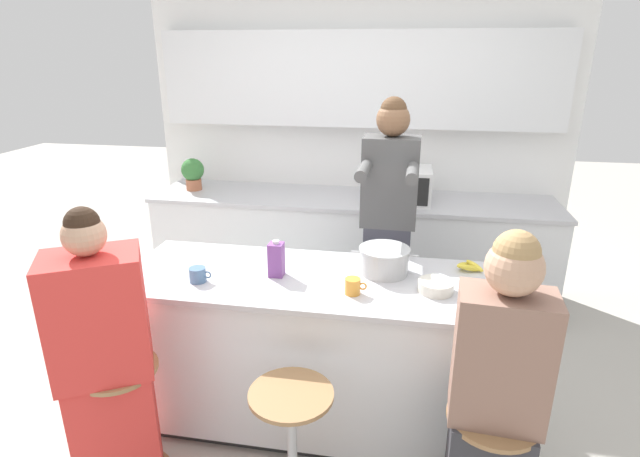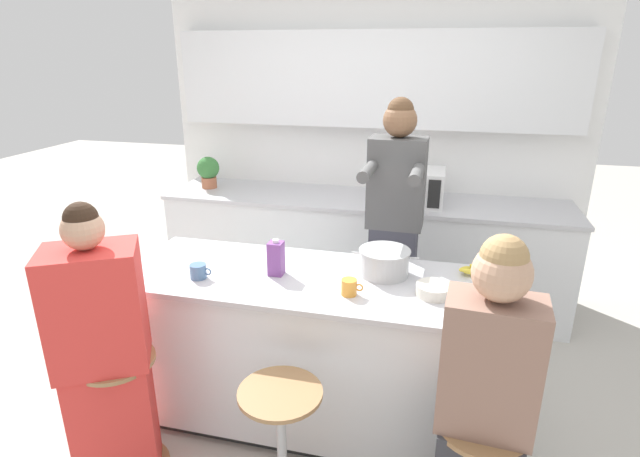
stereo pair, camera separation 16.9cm
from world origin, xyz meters
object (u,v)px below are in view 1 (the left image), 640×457
banana_bunch (469,266)px  juice_carton (276,259)px  bar_stool_leftmost (125,420)px  coffee_cup_far (353,286)px  cooking_pot (384,260)px  fruit_bowl (436,286)px  person_wrapped_blanket (106,367)px  microwave (399,185)px  bar_stool_center (292,448)px  person_seated_near (494,412)px  kitchen_island (318,350)px  coffee_cup_near (198,275)px  person_cooking (387,236)px  potted_plant (193,172)px

banana_bunch → juice_carton: juice_carton is taller
banana_bunch → bar_stool_leftmost: bearing=-152.8°
coffee_cup_far → juice_carton: 0.45m
juice_carton → cooking_pot: bearing=13.6°
fruit_bowl → juice_carton: size_ratio=0.89×
person_wrapped_blanket → microwave: 2.50m
cooking_pot → bar_stool_center: bearing=-114.2°
cooking_pot → person_wrapped_blanket: bearing=-147.5°
person_seated_near → bar_stool_center: bearing=-176.1°
bar_stool_leftmost → juice_carton: juice_carton is taller
microwave → fruit_bowl: bearing=-81.6°
person_seated_near → microwave: (-0.45, 2.14, 0.36)m
person_seated_near → kitchen_island: bearing=146.5°
bar_stool_leftmost → person_wrapped_blanket: 0.33m
bar_stool_leftmost → microwave: bearing=60.0°
bar_stool_center → coffee_cup_far: 0.79m
cooking_pot → microwave: (0.04, 1.38, 0.07)m
coffee_cup_near → person_cooking: bearing=42.0°
kitchen_island → coffee_cup_near: (-0.60, -0.16, 0.49)m
person_seated_near → potted_plant: bearing=139.3°
banana_bunch → bar_stool_center: bearing=-132.5°
fruit_bowl → microwave: size_ratio=0.36×
kitchen_island → bar_stool_center: 0.65m
bar_stool_center → juice_carton: bearing=109.3°
bar_stool_leftmost → coffee_cup_far: bearing=23.4°
coffee_cup_far → banana_bunch: coffee_cup_far is taller
person_wrapped_blanket → banana_bunch: bearing=-1.5°
person_cooking → cooking_pot: (0.01, -0.57, 0.07)m
fruit_bowl → banana_bunch: bearing=57.2°
kitchen_island → person_cooking: (0.34, 0.69, 0.45)m
banana_bunch → cooking_pot: bearing=-166.3°
person_seated_near → potted_plant: person_seated_near is taller
person_wrapped_blanket → bar_stool_center: bearing=-29.1°
coffee_cup_near → banana_bunch: coffee_cup_near is taller
bar_stool_center → juice_carton: juice_carton is taller
kitchen_island → person_wrapped_blanket: size_ratio=1.44×
person_wrapped_blanket → fruit_bowl: person_wrapped_blanket is taller
person_wrapped_blanket → microwave: person_wrapped_blanket is taller
kitchen_island → juice_carton: size_ratio=10.46×
cooking_pot → juice_carton: bearing=-166.4°
bar_stool_center → person_cooking: size_ratio=0.37×
banana_bunch → potted_plant: 2.53m
kitchen_island → bar_stool_leftmost: bearing=-144.1°
coffee_cup_near → person_seated_near: bearing=-18.7°
juice_carton → potted_plant: bearing=126.3°
kitchen_island → person_wrapped_blanket: person_wrapped_blanket is taller
kitchen_island → potted_plant: potted_plant is taller
person_cooking → coffee_cup_far: person_cooking is taller
coffee_cup_far → juice_carton: size_ratio=0.55×
banana_bunch → juice_carton: bearing=-166.4°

